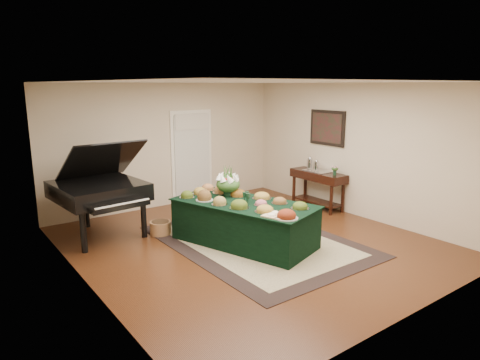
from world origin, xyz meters
TOP-DOWN VIEW (x-y plane):
  - ground at (0.00, 0.00)m, footprint 6.00×6.00m
  - area_rug at (0.12, -0.02)m, footprint 2.67×3.74m
  - kitchen_doorway at (0.60, 2.97)m, footprint 1.05×0.07m
  - buffet_table at (-0.12, 0.02)m, footprint 1.82×2.64m
  - food_platters at (-0.17, 0.10)m, footprint 1.39×2.47m
  - cutting_board at (-0.20, -0.85)m, footprint 0.42×0.42m
  - green_goblets at (-0.09, -0.01)m, footprint 0.14×0.18m
  - floral_centerpiece at (-0.07, 0.56)m, footprint 0.44×0.44m
  - grand_piano at (-1.93, 1.86)m, footprint 1.59×1.78m
  - wicker_basket at (-1.05, 1.30)m, footprint 0.38×0.38m
  - mahogany_sideboard at (2.50, 0.81)m, footprint 0.45×1.32m
  - tea_service at (2.50, 0.95)m, footprint 0.34×0.58m
  - pink_bouquet at (2.50, 0.35)m, footprint 0.16×0.16m
  - wall_painting at (2.72, 0.81)m, footprint 0.05×0.95m

SIDE VIEW (x-z plane):
  - ground at x=0.00m, z-range 0.00..0.00m
  - area_rug at x=0.12m, z-range 0.00..0.01m
  - wicker_basket at x=-1.05m, z-range 0.00..0.24m
  - buffet_table at x=-0.12m, z-range 0.00..0.73m
  - mahogany_sideboard at x=2.50m, z-range 0.22..1.03m
  - cutting_board at x=-0.20m, z-range 0.72..0.81m
  - food_platters at x=-0.17m, z-range 0.71..0.85m
  - green_goblets at x=-0.09m, z-range 0.73..0.91m
  - grand_piano at x=-1.93m, z-range 0.00..1.71m
  - tea_service at x=2.50m, z-range 0.78..1.08m
  - pink_bouquet at x=2.50m, z-range 0.85..1.05m
  - floral_centerpiece at x=-0.07m, z-range 0.77..1.21m
  - kitchen_doorway at x=0.60m, z-range -0.03..2.07m
  - wall_painting at x=2.72m, z-range 1.38..2.12m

